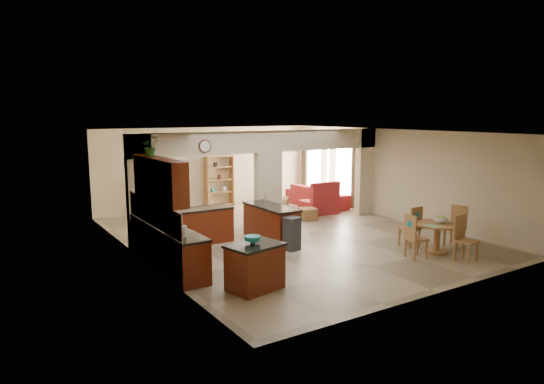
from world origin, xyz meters
TOP-DOWN VIEW (x-y plane):
  - floor at (0.00, 0.00)m, footprint 10.00×10.00m
  - ceiling at (0.00, 0.00)m, footprint 10.00×10.00m
  - wall_back at (0.00, 5.00)m, footprint 8.00×0.00m
  - wall_front at (0.00, -5.00)m, footprint 8.00×0.00m
  - wall_left at (-4.00, 0.00)m, footprint 0.00×10.00m
  - wall_right at (4.00, 0.00)m, footprint 0.00×10.00m
  - partition_left_pier at (-3.70, 1.00)m, footprint 0.60×0.25m
  - partition_center_pier at (0.00, 1.00)m, footprint 0.80×0.25m
  - partition_right_pier at (3.70, 1.00)m, footprint 0.60×0.25m
  - partition_header at (0.00, 1.00)m, footprint 8.00×0.25m
  - kitchen_counter at (-3.26, -0.25)m, footprint 2.52×3.29m
  - upper_cabinets at (-3.82, -0.80)m, footprint 0.35×2.40m
  - peninsula at (-0.60, -0.11)m, footprint 0.70×1.85m
  - wall_clock at (-2.00, 0.85)m, footprint 0.34×0.03m
  - rug at (1.20, 2.10)m, footprint 1.60×1.30m
  - fireplace at (-1.60, 4.83)m, footprint 1.60×0.35m
  - shelving_unit at (0.35, 4.82)m, footprint 1.00×0.32m
  - window_a at (3.97, 2.30)m, footprint 0.02×0.90m
  - window_b at (3.97, 4.00)m, footprint 0.02×0.90m
  - glazed_door at (3.97, 3.15)m, footprint 0.02×0.70m
  - drape_a_left at (3.93, 1.70)m, footprint 0.10×0.28m
  - drape_a_right at (3.93, 2.90)m, footprint 0.10×0.28m
  - drape_b_left at (3.93, 3.40)m, footprint 0.10×0.28m
  - drape_b_right at (3.93, 4.60)m, footprint 0.10×0.28m
  - ceiling_fan at (1.50, 3.00)m, footprint 1.00×1.00m
  - kitchen_island at (-2.80, -3.01)m, footprint 1.14×0.92m
  - teal_bowl at (-2.81, -2.93)m, footprint 0.30×0.30m
  - trash_can at (-0.70, -1.20)m, footprint 0.41×0.36m
  - dining_table at (2.07, -3.24)m, footprint 1.05×1.05m
  - fruit_bowl at (2.14, -3.26)m, footprint 0.31×0.31m
  - sofa at (3.30, 2.98)m, footprint 2.53×1.08m
  - chaise at (2.55, 1.92)m, footprint 1.11×0.92m
  - armchair at (0.99, 2.17)m, footprint 1.00×1.00m
  - ottoman at (1.67, 1.33)m, footprint 0.60×0.60m
  - plant at (-3.82, -0.32)m, footprint 0.43×0.39m
  - chair_north at (1.99, -2.56)m, footprint 0.44×0.44m
  - chair_east at (2.97, -3.10)m, footprint 0.49×0.49m
  - chair_south at (2.10, -3.93)m, footprint 0.46×0.46m
  - chair_west at (1.24, -3.25)m, footprint 0.49×0.49m

SIDE VIEW (x-z plane):
  - floor at x=0.00m, z-range 0.00..0.00m
  - rug at x=1.20m, z-range 0.00..0.01m
  - ottoman at x=1.67m, z-range 0.00..0.36m
  - chaise at x=2.55m, z-range 0.00..0.43m
  - armchair at x=0.99m, z-range 0.00..0.66m
  - sofa at x=3.30m, z-range 0.00..0.73m
  - trash_can at x=-0.70m, z-range 0.00..0.75m
  - kitchen_island at x=-2.80m, z-range 0.00..0.88m
  - peninsula at x=-0.60m, z-range 0.00..0.91m
  - kitchen_counter at x=-3.26m, z-range -0.27..1.20m
  - dining_table at x=2.07m, z-range 0.12..0.84m
  - chair_north at x=1.99m, z-range 0.04..1.07m
  - chair_east at x=2.97m, z-range 0.04..1.07m
  - chair_south at x=2.10m, z-range 0.04..1.07m
  - chair_west at x=1.24m, z-range 0.04..1.07m
  - fireplace at x=-1.60m, z-range 0.01..1.21m
  - fruit_bowl at x=2.14m, z-range 0.71..0.88m
  - shelving_unit at x=0.35m, z-range 0.00..1.80m
  - teal_bowl at x=-2.81m, z-range 0.88..1.02m
  - glazed_door at x=3.97m, z-range 0.00..2.10m
  - partition_center_pier at x=0.00m, z-range 0.00..2.20m
  - drape_a_left at x=3.93m, z-range 0.05..2.35m
  - drape_a_right at x=3.93m, z-range 0.05..2.35m
  - drape_b_left at x=3.93m, z-range 0.05..2.35m
  - drape_b_right at x=3.93m, z-range 0.05..2.35m
  - window_a at x=3.97m, z-range 0.25..2.15m
  - window_b at x=3.97m, z-range 0.25..2.15m
  - partition_left_pier at x=-3.70m, z-range 0.00..2.80m
  - partition_right_pier at x=3.70m, z-range 0.00..2.80m
  - wall_back at x=0.00m, z-range -2.60..5.40m
  - wall_front at x=0.00m, z-range -2.60..5.40m
  - wall_left at x=-4.00m, z-range -3.60..6.40m
  - wall_right at x=4.00m, z-range -3.60..6.40m
  - upper_cabinets at x=-3.82m, z-range 1.47..2.37m
  - wall_clock at x=-2.00m, z-range 2.28..2.62m
  - partition_header at x=0.00m, z-range 2.20..2.80m
  - ceiling_fan at x=1.50m, z-range 2.51..2.61m
  - plant at x=-3.82m, z-range 2.37..2.79m
  - ceiling at x=0.00m, z-range 2.80..2.80m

